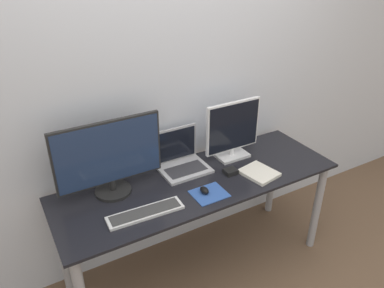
{
  "coord_description": "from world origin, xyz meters",
  "views": [
    {
      "loc": [
        -1.03,
        -1.4,
        2.08
      ],
      "look_at": [
        -0.01,
        0.39,
        0.97
      ],
      "focal_mm": 35.0,
      "sensor_mm": 36.0,
      "label": 1
    }
  ],
  "objects_px": {
    "monitor_right": "(233,131)",
    "keyboard": "(145,213)",
    "power_brick": "(231,172)",
    "laptop": "(181,159)",
    "mouse": "(204,190)",
    "monitor_left": "(109,158)",
    "book": "(259,173)"
  },
  "relations": [
    {
      "from": "monitor_right",
      "to": "power_brick",
      "type": "relative_size",
      "value": 5.04
    },
    {
      "from": "keyboard",
      "to": "power_brick",
      "type": "relative_size",
      "value": 5.33
    },
    {
      "from": "book",
      "to": "power_brick",
      "type": "bearing_deg",
      "value": 147.54
    },
    {
      "from": "book",
      "to": "mouse",
      "type": "bearing_deg",
      "value": -179.62
    },
    {
      "from": "keyboard",
      "to": "book",
      "type": "xyz_separation_m",
      "value": [
        0.81,
        0.01,
        0.0
      ]
    },
    {
      "from": "book",
      "to": "laptop",
      "type": "bearing_deg",
      "value": 140.17
    },
    {
      "from": "laptop",
      "to": "keyboard",
      "type": "bearing_deg",
      "value": -140.03
    },
    {
      "from": "monitor_right",
      "to": "laptop",
      "type": "height_order",
      "value": "monitor_right"
    },
    {
      "from": "monitor_right",
      "to": "monitor_left",
      "type": "bearing_deg",
      "value": -180.0
    },
    {
      "from": "power_brick",
      "to": "monitor_left",
      "type": "bearing_deg",
      "value": 165.9
    },
    {
      "from": "keyboard",
      "to": "mouse",
      "type": "height_order",
      "value": "mouse"
    },
    {
      "from": "laptop",
      "to": "monitor_right",
      "type": "bearing_deg",
      "value": -7.42
    },
    {
      "from": "monitor_left",
      "to": "power_brick",
      "type": "distance_m",
      "value": 0.79
    },
    {
      "from": "monitor_left",
      "to": "monitor_right",
      "type": "bearing_deg",
      "value": 0.0
    },
    {
      "from": "laptop",
      "to": "mouse",
      "type": "height_order",
      "value": "laptop"
    },
    {
      "from": "monitor_right",
      "to": "mouse",
      "type": "distance_m",
      "value": 0.52
    },
    {
      "from": "laptop",
      "to": "keyboard",
      "type": "height_order",
      "value": "laptop"
    },
    {
      "from": "mouse",
      "to": "keyboard",
      "type": "bearing_deg",
      "value": -179.38
    },
    {
      "from": "monitor_left",
      "to": "laptop",
      "type": "distance_m",
      "value": 0.53
    },
    {
      "from": "monitor_left",
      "to": "monitor_right",
      "type": "height_order",
      "value": "monitor_left"
    },
    {
      "from": "monitor_right",
      "to": "keyboard",
      "type": "height_order",
      "value": "monitor_right"
    },
    {
      "from": "mouse",
      "to": "power_brick",
      "type": "distance_m",
      "value": 0.28
    },
    {
      "from": "monitor_right",
      "to": "laptop",
      "type": "bearing_deg",
      "value": 172.58
    },
    {
      "from": "mouse",
      "to": "book",
      "type": "relative_size",
      "value": 0.29
    },
    {
      "from": "laptop",
      "to": "keyboard",
      "type": "xyz_separation_m",
      "value": [
        -0.41,
        -0.34,
        -0.05
      ]
    },
    {
      "from": "monitor_right",
      "to": "laptop",
      "type": "relative_size",
      "value": 1.31
    },
    {
      "from": "keyboard",
      "to": "power_brick",
      "type": "distance_m",
      "value": 0.66
    },
    {
      "from": "laptop",
      "to": "mouse",
      "type": "distance_m",
      "value": 0.34
    },
    {
      "from": "monitor_left",
      "to": "mouse",
      "type": "relative_size",
      "value": 8.91
    },
    {
      "from": "monitor_left",
      "to": "mouse",
      "type": "bearing_deg",
      "value": -31.32
    },
    {
      "from": "monitor_left",
      "to": "book",
      "type": "height_order",
      "value": "monitor_left"
    },
    {
      "from": "mouse",
      "to": "power_brick",
      "type": "relative_size",
      "value": 0.87
    }
  ]
}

